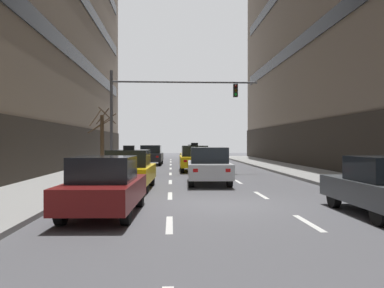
# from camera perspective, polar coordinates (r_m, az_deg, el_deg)

# --- Properties ---
(ground_plane) EXTENTS (120.00, 120.00, 0.00)m
(ground_plane) POSITION_cam_1_polar(r_m,az_deg,el_deg) (12.55, 4.53, -8.71)
(ground_plane) COLOR #515156
(sidewalk_left) EXTENTS (3.63, 80.00, 0.14)m
(sidewalk_left) POSITION_cam_1_polar(r_m,az_deg,el_deg) (13.48, -26.03, -7.81)
(sidewalk_left) COLOR gray
(sidewalk_left) RESTS_ON ground
(lane_stripe_l1_s3) EXTENTS (0.16, 2.00, 0.01)m
(lane_stripe_l1_s3) POSITION_cam_1_polar(r_m,az_deg,el_deg) (9.49, -3.31, -11.60)
(lane_stripe_l1_s3) COLOR silver
(lane_stripe_l1_s3) RESTS_ON ground
(lane_stripe_l1_s4) EXTENTS (0.16, 2.00, 0.01)m
(lane_stripe_l1_s4) POSITION_cam_1_polar(r_m,az_deg,el_deg) (14.42, -3.22, -7.53)
(lane_stripe_l1_s4) COLOR silver
(lane_stripe_l1_s4) RESTS_ON ground
(lane_stripe_l1_s5) EXTENTS (0.16, 2.00, 0.01)m
(lane_stripe_l1_s5) POSITION_cam_1_polar(r_m,az_deg,el_deg) (19.39, -3.18, -5.53)
(lane_stripe_l1_s5) COLOR silver
(lane_stripe_l1_s5) RESTS_ON ground
(lane_stripe_l1_s6) EXTENTS (0.16, 2.00, 0.01)m
(lane_stripe_l1_s6) POSITION_cam_1_polar(r_m,az_deg,el_deg) (24.37, -3.15, -4.35)
(lane_stripe_l1_s6) COLOR silver
(lane_stripe_l1_s6) RESTS_ON ground
(lane_stripe_l1_s7) EXTENTS (0.16, 2.00, 0.01)m
(lane_stripe_l1_s7) POSITION_cam_1_polar(r_m,az_deg,el_deg) (29.35, -3.14, -3.58)
(lane_stripe_l1_s7) COLOR silver
(lane_stripe_l1_s7) RESTS_ON ground
(lane_stripe_l1_s8) EXTENTS (0.16, 2.00, 0.01)m
(lane_stripe_l1_s8) POSITION_cam_1_polar(r_m,az_deg,el_deg) (34.34, -3.12, -3.02)
(lane_stripe_l1_s8) COLOR silver
(lane_stripe_l1_s8) RESTS_ON ground
(lane_stripe_l1_s9) EXTENTS (0.16, 2.00, 0.01)m
(lane_stripe_l1_s9) POSITION_cam_1_polar(r_m,az_deg,el_deg) (39.34, -3.11, -2.61)
(lane_stripe_l1_s9) COLOR silver
(lane_stripe_l1_s9) RESTS_ON ground
(lane_stripe_l1_s10) EXTENTS (0.16, 2.00, 0.01)m
(lane_stripe_l1_s10) POSITION_cam_1_polar(r_m,az_deg,el_deg) (44.33, -3.11, -2.29)
(lane_stripe_l1_s10) COLOR silver
(lane_stripe_l1_s10) RESTS_ON ground
(lane_stripe_l2_s3) EXTENTS (0.16, 2.00, 0.01)m
(lane_stripe_l2_s3) POSITION_cam_1_polar(r_m,az_deg,el_deg) (10.05, 16.56, -10.94)
(lane_stripe_l2_s3) COLOR silver
(lane_stripe_l2_s3) RESTS_ON ground
(lane_stripe_l2_s4) EXTENTS (0.16, 2.00, 0.01)m
(lane_stripe_l2_s4) POSITION_cam_1_polar(r_m,az_deg,el_deg) (14.80, 9.99, -7.33)
(lane_stripe_l2_s4) COLOR silver
(lane_stripe_l2_s4) RESTS_ON ground
(lane_stripe_l2_s5) EXTENTS (0.16, 2.00, 0.01)m
(lane_stripe_l2_s5) POSITION_cam_1_polar(r_m,az_deg,el_deg) (19.67, 6.69, -5.45)
(lane_stripe_l2_s5) COLOR silver
(lane_stripe_l2_s5) RESTS_ON ground
(lane_stripe_l2_s6) EXTENTS (0.16, 2.00, 0.01)m
(lane_stripe_l2_s6) POSITION_cam_1_polar(r_m,az_deg,el_deg) (24.59, 4.71, -4.31)
(lane_stripe_l2_s6) COLOR silver
(lane_stripe_l2_s6) RESTS_ON ground
(lane_stripe_l2_s7) EXTENTS (0.16, 2.00, 0.01)m
(lane_stripe_l2_s7) POSITION_cam_1_polar(r_m,az_deg,el_deg) (29.54, 3.40, -3.55)
(lane_stripe_l2_s7) COLOR silver
(lane_stripe_l2_s7) RESTS_ON ground
(lane_stripe_l2_s8) EXTENTS (0.16, 2.00, 0.01)m
(lane_stripe_l2_s8) POSITION_cam_1_polar(r_m,az_deg,el_deg) (34.50, 2.46, -3.01)
(lane_stripe_l2_s8) COLOR silver
(lane_stripe_l2_s8) RESTS_ON ground
(lane_stripe_l2_s9) EXTENTS (0.16, 2.00, 0.01)m
(lane_stripe_l2_s9) POSITION_cam_1_polar(r_m,az_deg,el_deg) (39.48, 1.77, -2.60)
(lane_stripe_l2_s9) COLOR silver
(lane_stripe_l2_s9) RESTS_ON ground
(lane_stripe_l2_s10) EXTENTS (0.16, 2.00, 0.01)m
(lane_stripe_l2_s10) POSITION_cam_1_polar(r_m,az_deg,el_deg) (44.45, 1.22, -2.28)
(lane_stripe_l2_s10) COLOR silver
(lane_stripe_l2_s10) RESTS_ON ground
(car_driving_0) EXTENTS (2.10, 4.66, 1.72)m
(car_driving_0) POSITION_cam_1_polar(r_m,az_deg,el_deg) (18.43, 2.44, -3.20)
(car_driving_0) COLOR black
(car_driving_0) RESTS_ON ground
(taxi_driving_1) EXTENTS (1.98, 4.65, 1.93)m
(taxi_driving_1) POSITION_cam_1_polar(r_m,az_deg,el_deg) (26.50, 0.35, -2.14)
(taxi_driving_1) COLOR black
(taxi_driving_1) RESTS_ON ground
(taxi_driving_2) EXTENTS (2.02, 4.46, 1.82)m
(taxi_driving_2) POSITION_cam_1_polar(r_m,az_deg,el_deg) (16.47, -9.09, -3.74)
(taxi_driving_2) COLOR black
(taxi_driving_2) RESTS_ON ground
(taxi_driving_3) EXTENTS (1.86, 4.24, 1.74)m
(taxi_driving_3) POSITION_cam_1_polar(r_m,az_deg,el_deg) (36.91, -0.28, -1.60)
(taxi_driving_3) COLOR black
(taxi_driving_3) RESTS_ON ground
(car_driving_4) EXTENTS (2.03, 4.61, 1.71)m
(car_driving_4) POSITION_cam_1_polar(r_m,az_deg,el_deg) (34.18, -5.95, -1.63)
(car_driving_4) COLOR black
(car_driving_4) RESTS_ON ground
(car_driving_5) EXTENTS (1.94, 4.28, 1.58)m
(car_driving_5) POSITION_cam_1_polar(r_m,az_deg,el_deg) (10.78, -12.57, -6.02)
(car_driving_5) COLOR black
(car_driving_5) RESTS_ON ground
(car_parked_1) EXTENTS (1.78, 4.22, 1.58)m
(car_parked_1) POSITION_cam_1_polar(r_m,az_deg,el_deg) (11.61, 26.04, -5.59)
(car_parked_1) COLOR black
(car_parked_1) RESTS_ON ground
(traffic_signal_0) EXTENTS (9.45, 0.35, 6.39)m
(traffic_signal_0) POSITION_cam_1_polar(r_m,az_deg,el_deg) (25.28, -5.10, 5.99)
(traffic_signal_0) COLOR #4C4C51
(traffic_signal_0) RESTS_ON sidewalk_left
(street_tree_0) EXTENTS (2.10, 2.11, 4.27)m
(street_tree_0) POSITION_cam_1_polar(r_m,az_deg,el_deg) (28.30, -12.95, 0.82)
(street_tree_0) COLOR #4C3823
(street_tree_0) RESTS_ON sidewalk_left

